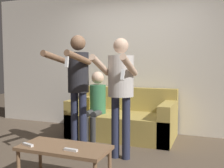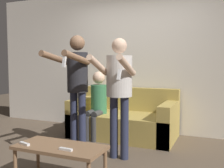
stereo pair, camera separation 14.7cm
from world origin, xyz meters
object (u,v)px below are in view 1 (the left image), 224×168
(person_standing_left, at_px, (77,80))
(coffee_table, at_px, (64,150))
(couch, at_px, (123,120))
(person_standing_right, at_px, (120,84))
(remote_near, at_px, (28,145))
(remote_far, at_px, (71,150))
(person_seated, at_px, (96,102))

(person_standing_left, xyz_separation_m, coffee_table, (0.32, -0.90, -0.69))
(couch, xyz_separation_m, person_standing_right, (0.32, -1.07, 0.74))
(couch, bearing_deg, remote_near, -100.00)
(coffee_table, relative_size, remote_near, 6.35)
(remote_near, xyz_separation_m, remote_far, (0.52, 0.02, 0.00))
(couch, distance_m, person_seated, 0.59)
(person_seated, relative_size, remote_far, 7.57)
(person_standing_right, bearing_deg, remote_near, -123.71)
(coffee_table, bearing_deg, person_standing_right, 70.79)
(person_standing_left, relative_size, person_seated, 1.47)
(couch, height_order, person_standing_right, person_standing_right)
(person_standing_right, relative_size, coffee_table, 1.66)
(couch, bearing_deg, person_standing_right, -73.34)
(couch, bearing_deg, coffee_table, -89.94)
(couch, relative_size, person_seated, 1.57)
(person_standing_right, bearing_deg, remote_far, -99.78)
(person_standing_right, bearing_deg, person_seated, 131.54)
(person_seated, xyz_separation_m, remote_far, (0.56, -1.84, -0.21))
(couch, height_order, person_standing_left, person_standing_left)
(person_seated, distance_m, remote_far, 1.94)
(remote_near, relative_size, remote_far, 1.02)
(person_standing_left, bearing_deg, person_seated, 96.27)
(person_standing_left, distance_m, remote_near, 1.21)
(coffee_table, xyz_separation_m, remote_far, (0.14, -0.11, 0.06))
(person_standing_right, height_order, person_seated, person_standing_right)
(couch, relative_size, coffee_table, 1.84)
(person_standing_right, bearing_deg, coffee_table, -109.21)
(person_standing_left, height_order, coffee_table, person_standing_left)
(person_seated, bearing_deg, remote_near, -88.77)
(person_standing_left, height_order, remote_near, person_standing_left)
(person_seated, height_order, remote_far, person_seated)
(person_standing_right, distance_m, remote_far, 1.20)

